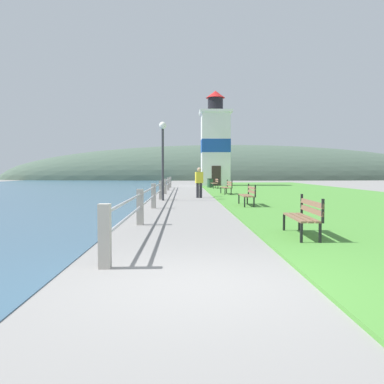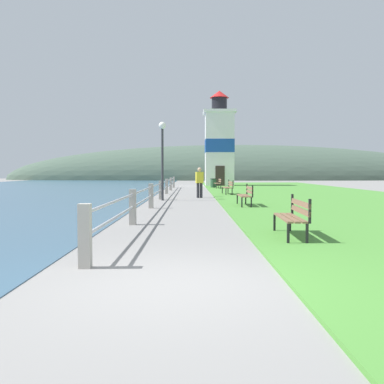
{
  "view_description": "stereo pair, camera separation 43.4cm",
  "coord_description": "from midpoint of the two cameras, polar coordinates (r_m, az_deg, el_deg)",
  "views": [
    {
      "loc": [
        -0.19,
        -5.51,
        1.49
      ],
      "look_at": [
        0.28,
        18.72,
        0.3
      ],
      "focal_mm": 40.0,
      "sensor_mm": 36.0,
      "label": 1
    },
    {
      "loc": [
        0.25,
        -5.51,
        1.49
      ],
      "look_at": [
        0.28,
        18.72,
        0.3
      ],
      "focal_mm": 40.0,
      "sensor_mm": 36.0,
      "label": 2
    }
  ],
  "objects": [
    {
      "name": "park_bench_near",
      "position": [
        9.66,
        13.54,
        -2.92
      ],
      "size": [
        0.54,
        1.84,
        0.94
      ],
      "rotation": [
        0.0,
        0.0,
        3.1
      ],
      "color": "brown",
      "rests_on": "ground_plane"
    },
    {
      "name": "distant_hillside",
      "position": [
        74.42,
        5.05,
        1.65
      ],
      "size": [
        80.0,
        16.0,
        12.0
      ],
      "color": "#475B4C",
      "rests_on": "ground_plane"
    },
    {
      "name": "trash_bin",
      "position": [
        37.4,
        2.08,
        1.18
      ],
      "size": [
        0.54,
        0.54,
        0.84
      ],
      "color": "#2D5138",
      "rests_on": "ground_plane"
    },
    {
      "name": "seawall_railing",
      "position": [
        22.42,
        -4.75,
        0.48
      ],
      "size": [
        0.18,
        31.88,
        0.99
      ],
      "color": "#A8A399",
      "rests_on": "ground_plane"
    },
    {
      "name": "person_strolling",
      "position": [
        23.75,
        0.44,
        1.42
      ],
      "size": [
        0.46,
        0.32,
        1.69
      ],
      "rotation": [
        0.0,
        0.0,
        1.83
      ],
      "color": "#28282D",
      "rests_on": "ground_plane"
    },
    {
      "name": "ground_plane",
      "position": [
        5.71,
        -1.38,
        -12.32
      ],
      "size": [
        160.0,
        160.0,
        0.0
      ],
      "primitive_type": "plane",
      "color": "gray"
    },
    {
      "name": "grass_verge",
      "position": [
        25.89,
        15.68,
        -0.53
      ],
      "size": [
        12.0,
        57.7,
        0.06
      ],
      "color": "#4C8E38",
      "rests_on": "ground_plane"
    },
    {
      "name": "lamp_post",
      "position": [
        21.66,
        -4.5,
        6.11
      ],
      "size": [
        0.36,
        0.36,
        3.96
      ],
      "color": "#333338",
      "rests_on": "ground_plane"
    },
    {
      "name": "park_bench_by_lighthouse",
      "position": [
        35.68,
        2.78,
        1.28
      ],
      "size": [
        0.58,
        1.72,
        0.94
      ],
      "rotation": [
        0.0,
        0.0,
        3.21
      ],
      "color": "brown",
      "rests_on": "ground_plane"
    },
    {
      "name": "park_bench_far",
      "position": [
        26.6,
        4.25,
        0.76
      ],
      "size": [
        0.56,
        2.01,
        0.94
      ],
      "rotation": [
        0.0,
        0.0,
        3.18
      ],
      "color": "brown",
      "rests_on": "ground_plane"
    },
    {
      "name": "park_bench_midway",
      "position": [
        17.9,
        6.82,
        -0.25
      ],
      "size": [
        0.49,
        1.94,
        0.94
      ],
      "rotation": [
        0.0,
        0.0,
        3.13
      ],
      "color": "brown",
      "rests_on": "ground_plane"
    },
    {
      "name": "lighthouse",
      "position": [
        43.01,
        2.84,
        6.36
      ],
      "size": [
        3.19,
        3.19,
        9.47
      ],
      "color": "white",
      "rests_on": "ground_plane"
    }
  ]
}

